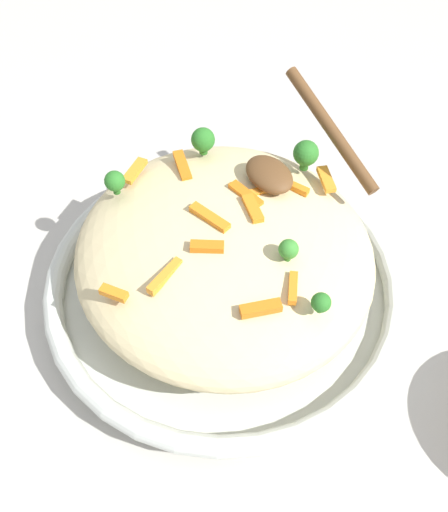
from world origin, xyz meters
TOP-DOWN VIEW (x-y plane):
  - ground_plane at (0.00, 0.00)m, footprint 2.40×2.40m
  - serving_bowl at (0.00, 0.00)m, footprint 0.37×0.37m
  - pasta_mound at (0.00, 0.00)m, footprint 0.30×0.29m
  - carrot_piece_0 at (-0.00, 0.03)m, footprint 0.03×0.02m
  - carrot_piece_1 at (-0.01, -0.01)m, footprint 0.04×0.02m
  - carrot_piece_2 at (0.02, -0.03)m, footprint 0.03×0.03m
  - carrot_piece_3 at (-0.11, -0.04)m, footprint 0.03×0.03m
  - carrot_piece_4 at (-0.02, 0.04)m, footprint 0.04×0.02m
  - carrot_piece_5 at (0.09, -0.02)m, footprint 0.02×0.04m
  - carrot_piece_6 at (0.01, -0.12)m, footprint 0.02×0.02m
  - carrot_piece_7 at (0.09, 0.01)m, footprint 0.03×0.02m
  - carrot_piece_8 at (-0.09, 0.01)m, footprint 0.04×0.02m
  - carrot_piece_9 at (-0.02, 0.06)m, footprint 0.01×0.04m
  - carrot_piece_10 at (-0.00, 0.12)m, footprint 0.04×0.02m
  - carrot_piece_11 at (0.02, -0.07)m, footprint 0.02×0.04m
  - carrot_piece_12 at (-0.01, 0.08)m, footprint 0.04×0.02m
  - broccoli_floret_0 at (0.12, 0.02)m, footprint 0.02×0.02m
  - broccoli_floret_1 at (-0.10, 0.04)m, footprint 0.02×0.02m
  - broccoli_floret_2 at (-0.03, 0.11)m, footprint 0.03×0.03m
  - broccoli_floret_3 at (-0.10, -0.06)m, footprint 0.02×0.02m
  - broccoli_floret_4 at (0.06, 0.03)m, footprint 0.02×0.02m
  - serving_spoon at (-0.03, 0.09)m, footprint 0.15×0.10m

SIDE VIEW (x-z plane):
  - ground_plane at x=0.00m, z-range 0.00..0.00m
  - serving_bowl at x=0.00m, z-range 0.00..0.05m
  - pasta_mound at x=0.00m, z-range 0.04..0.12m
  - carrot_piece_3 at x=-0.11m, z-range 0.11..0.12m
  - carrot_piece_10 at x=0.00m, z-range 0.11..0.12m
  - carrot_piece_8 at x=-0.09m, z-range 0.11..0.12m
  - carrot_piece_12 at x=-0.01m, z-range 0.11..0.12m
  - carrot_piece_6 at x=0.01m, z-range 0.11..0.12m
  - carrot_piece_7 at x=0.09m, z-range 0.11..0.12m
  - carrot_piece_5 at x=0.09m, z-range 0.11..0.12m
  - carrot_piece_11 at x=0.02m, z-range 0.11..0.12m
  - carrot_piece_9 at x=-0.02m, z-range 0.11..0.12m
  - carrot_piece_4 at x=-0.02m, z-range 0.12..0.12m
  - carrot_piece_0 at x=0.00m, z-range 0.12..0.13m
  - carrot_piece_1 at x=-0.01m, z-range 0.12..0.13m
  - carrot_piece_2 at x=0.02m, z-range 0.12..0.13m
  - broccoli_floret_0 at x=0.12m, z-range 0.11..0.13m
  - broccoli_floret_3 at x=-0.10m, z-range 0.11..0.14m
  - broccoli_floret_4 at x=0.06m, z-range 0.12..0.14m
  - broccoli_floret_1 at x=-0.10m, z-range 0.11..0.14m
  - broccoli_floret_2 at x=-0.03m, z-range 0.12..0.15m
  - serving_spoon at x=-0.03m, z-range 0.10..0.17m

